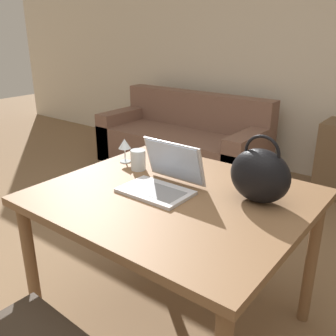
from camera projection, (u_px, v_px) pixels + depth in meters
wall_back at (327, 45)px, 3.62m from camera, size 10.00×0.06×2.70m
dining_table at (174, 210)px, 1.80m from camera, size 1.22×1.05×0.78m
couch at (183, 142)px, 4.25m from camera, size 1.90×0.81×0.82m
laptop at (164, 177)px, 1.81m from camera, size 0.34×0.29×0.22m
drinking_glass at (138, 160)px, 2.05m from camera, size 0.08×0.08×0.11m
wine_glass at (125, 145)px, 2.15m from camera, size 0.07×0.07×0.14m
handbag at (260, 175)px, 1.65m from camera, size 0.28×0.17×0.31m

